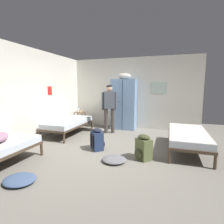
# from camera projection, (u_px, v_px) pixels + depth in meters

# --- Properties ---
(ground_plane) EXTENTS (8.79, 8.79, 0.00)m
(ground_plane) POSITION_uv_depth(u_px,v_px,m) (108.00, 152.00, 4.25)
(ground_plane) COLOR slate
(room_backdrop) EXTENTS (4.87, 5.55, 2.67)m
(room_backdrop) POSITION_uv_depth(u_px,v_px,m) (85.00, 94.00, 5.69)
(room_backdrop) COLOR silver
(room_backdrop) RESTS_ON ground_plane
(locker_bank) EXTENTS (0.90, 0.55, 2.07)m
(locker_bank) POSITION_uv_depth(u_px,v_px,m) (124.00, 103.00, 6.51)
(locker_bank) COLOR #7A9ECC
(locker_bank) RESTS_ON ground_plane
(shelf_unit) EXTENTS (0.38, 0.30, 0.57)m
(shelf_unit) POSITION_uv_depth(u_px,v_px,m) (80.00, 117.00, 7.07)
(shelf_unit) COLOR brown
(shelf_unit) RESTS_ON ground_plane
(bed_right) EXTENTS (0.90, 1.90, 0.49)m
(bed_right) POSITION_uv_depth(u_px,v_px,m) (188.00, 136.00, 4.30)
(bed_right) COLOR #473828
(bed_right) RESTS_ON ground_plane
(bed_left_rear) EXTENTS (0.90, 1.90, 0.49)m
(bed_left_rear) POSITION_uv_depth(u_px,v_px,m) (69.00, 123.00, 5.85)
(bed_left_rear) COLOR #473828
(bed_left_rear) RESTS_ON ground_plane
(person_traveler) EXTENTS (0.49, 0.32, 1.64)m
(person_traveler) POSITION_uv_depth(u_px,v_px,m) (109.00, 104.00, 5.90)
(person_traveler) COLOR #3D3833
(person_traveler) RESTS_ON ground_plane
(water_bottle) EXTENTS (0.07, 0.07, 0.21)m
(water_bottle) POSITION_uv_depth(u_px,v_px,m) (78.00, 110.00, 7.07)
(water_bottle) COLOR white
(water_bottle) RESTS_ON shelf_unit
(lotion_bottle) EXTENTS (0.06, 0.06, 0.14)m
(lotion_bottle) POSITION_uv_depth(u_px,v_px,m) (81.00, 111.00, 6.97)
(lotion_bottle) COLOR beige
(lotion_bottle) RESTS_ON shelf_unit
(backpack_navy) EXTENTS (0.42, 0.42, 0.55)m
(backpack_navy) POSITION_uv_depth(u_px,v_px,m) (97.00, 140.00, 4.38)
(backpack_navy) COLOR navy
(backpack_navy) RESTS_ON ground_plane
(backpack_olive) EXTENTS (0.42, 0.42, 0.55)m
(backpack_olive) POSITION_uv_depth(u_px,v_px,m) (143.00, 148.00, 3.79)
(backpack_olive) COLOR #566038
(backpack_olive) RESTS_ON ground_plane
(clothes_pile_denim) EXTENTS (0.54, 0.47, 0.10)m
(clothes_pile_denim) POSITION_uv_depth(u_px,v_px,m) (20.00, 180.00, 2.89)
(clothes_pile_denim) COLOR #42567A
(clothes_pile_denim) RESTS_ON ground_plane
(clothes_pile_grey) EXTENTS (0.51, 0.49, 0.10)m
(clothes_pile_grey) POSITION_uv_depth(u_px,v_px,m) (114.00, 159.00, 3.70)
(clothes_pile_grey) COLOR slate
(clothes_pile_grey) RESTS_ON ground_plane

